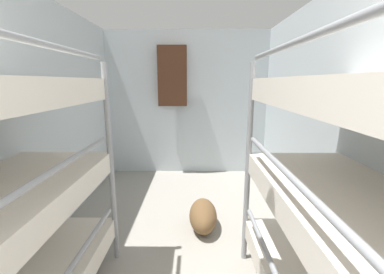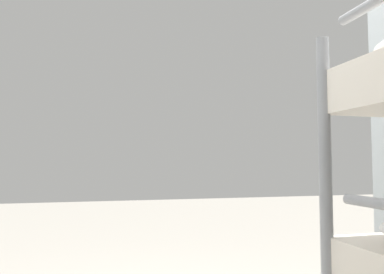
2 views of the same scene
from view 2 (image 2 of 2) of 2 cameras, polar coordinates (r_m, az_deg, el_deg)
The scene contains 0 objects.
Camera 2 is at (0.22, 1.72, 1.19)m, focal length 35.00 mm.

